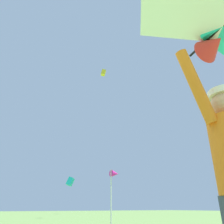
% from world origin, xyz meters
% --- Properties ---
extents(held_stunt_kite, '(1.55, 0.96, 0.38)m').
position_xyz_m(held_stunt_kite, '(-0.06, -0.36, 2.20)').
color(held_stunt_kite, black).
extents(distant_kite_yellow_mid_right, '(0.68, 0.62, 0.73)m').
position_xyz_m(distant_kite_yellow_mid_right, '(8.26, 16.67, 14.16)').
color(distant_kite_yellow_mid_right, yellow).
extents(distant_kite_teal_high_right, '(1.31, 1.03, 1.37)m').
position_xyz_m(distant_kite_teal_high_right, '(10.47, 29.72, 4.15)').
color(distant_kite_teal_high_right, '#19B2AD').
extents(marker_flag, '(0.30, 0.24, 1.91)m').
position_xyz_m(marker_flag, '(2.38, 5.23, 1.65)').
color(marker_flag, silver).
rests_on(marker_flag, ground).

